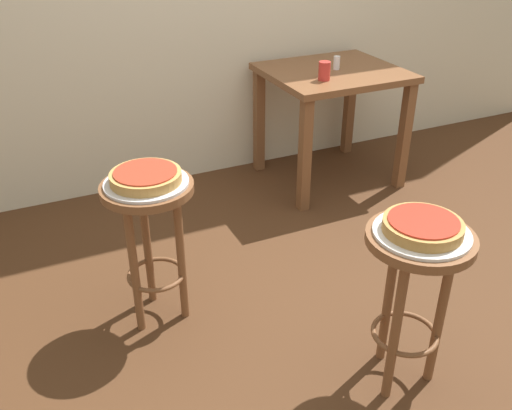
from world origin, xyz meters
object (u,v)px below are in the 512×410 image
object	(u,v)px
pizza_middle	(146,176)
condiment_shaker	(337,63)
serving_plate_middle	(146,183)
cup_near_edge	(324,71)
pizza_foreground	(423,226)
stool_foreground	(414,276)
dining_table	(332,90)
stool_middle	(150,221)
serving_plate_foreground	(422,233)

from	to	relation	value
pizza_middle	condiment_shaker	world-z (taller)	condiment_shaker
serving_plate_middle	cup_near_edge	world-z (taller)	cup_near_edge
pizza_foreground	serving_plate_middle	xyz separation A→B (m)	(-0.75, 0.76, -0.03)
stool_foreground	pizza_middle	size ratio (longest dim) A/B	2.32
pizza_foreground	dining_table	world-z (taller)	dining_table
serving_plate_middle	pizza_middle	xyz separation A→B (m)	(0.00, 0.00, 0.03)
stool_middle	stool_foreground	bearing A→B (deg)	-45.51
pizza_foreground	pizza_middle	world-z (taller)	same
serving_plate_foreground	stool_middle	distance (m)	1.08
pizza_foreground	serving_plate_middle	bearing A→B (deg)	134.49
serving_plate_foreground	condiment_shaker	distance (m)	1.78
stool_foreground	stool_middle	bearing A→B (deg)	134.49
stool_foreground	serving_plate_middle	size ratio (longest dim) A/B	1.95
serving_plate_foreground	serving_plate_middle	distance (m)	1.07
serving_plate_middle	condiment_shaker	distance (m)	1.68
serving_plate_foreground	serving_plate_middle	size ratio (longest dim) A/B	0.98
serving_plate_middle	cup_near_edge	size ratio (longest dim) A/B	3.20
serving_plate_foreground	dining_table	size ratio (longest dim) A/B	0.41
cup_near_edge	pizza_middle	bearing A→B (deg)	-149.92
stool_foreground	cup_near_edge	world-z (taller)	cup_near_edge
serving_plate_middle	cup_near_edge	distance (m)	1.45
stool_middle	pizza_foreground	bearing A→B (deg)	-45.51
condiment_shaker	pizza_middle	bearing A→B (deg)	-148.34
stool_middle	serving_plate_middle	world-z (taller)	serving_plate_middle
serving_plate_middle	cup_near_edge	bearing A→B (deg)	30.08
serving_plate_foreground	stool_middle	xyz separation A→B (m)	(-0.75, 0.76, -0.18)
dining_table	condiment_shaker	world-z (taller)	condiment_shaker
pizza_foreground	cup_near_edge	xyz separation A→B (m)	(0.50, 1.48, 0.09)
stool_foreground	pizza_middle	bearing A→B (deg)	134.49
pizza_middle	condiment_shaker	size ratio (longest dim) A/B	3.54
stool_foreground	serving_plate_middle	xyz separation A→B (m)	(-0.75, 0.76, 0.18)
serving_plate_foreground	dining_table	xyz separation A→B (m)	(0.67, 1.65, -0.07)
stool_middle	cup_near_edge	xyz separation A→B (m)	(1.25, 0.72, 0.29)
stool_middle	condiment_shaker	bearing A→B (deg)	31.66
dining_table	cup_near_edge	xyz separation A→B (m)	(-0.17, -0.16, 0.18)
pizza_foreground	pizza_middle	bearing A→B (deg)	134.49
serving_plate_foreground	condiment_shaker	bearing A→B (deg)	67.43
serving_plate_middle	cup_near_edge	xyz separation A→B (m)	(1.25, 0.72, 0.11)
stool_foreground	serving_plate_foreground	xyz separation A→B (m)	(0.00, 0.00, 0.18)
serving_plate_middle	pizza_foreground	bearing A→B (deg)	-45.51
serving_plate_middle	dining_table	world-z (taller)	dining_table
serving_plate_middle	pizza_middle	distance (m)	0.03
pizza_foreground	stool_middle	distance (m)	1.09
pizza_foreground	cup_near_edge	world-z (taller)	cup_near_edge
stool_middle	serving_plate_middle	xyz separation A→B (m)	(0.00, -0.00, 0.18)
serving_plate_middle	dining_table	xyz separation A→B (m)	(1.41, 0.89, -0.07)
pizza_foreground	pizza_middle	xyz separation A→B (m)	(-0.75, 0.76, -0.00)
pizza_middle	stool_middle	bearing A→B (deg)	153.43
pizza_middle	cup_near_edge	size ratio (longest dim) A/B	2.69
pizza_middle	cup_near_edge	distance (m)	1.45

